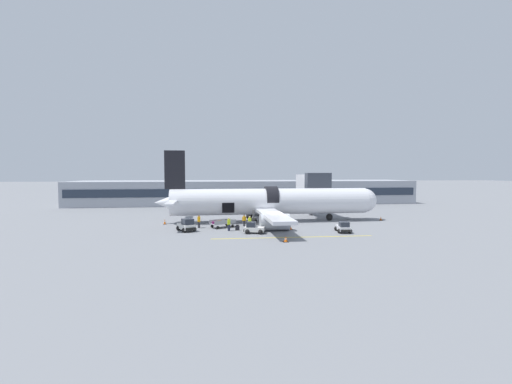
{
  "coord_description": "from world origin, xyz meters",
  "views": [
    {
      "loc": [
        -8.65,
        -42.42,
        7.18
      ],
      "look_at": [
        -2.12,
        5.39,
        4.45
      ],
      "focal_mm": 24.0,
      "sensor_mm": 36.0,
      "label": 1
    }
  ],
  "objects_px": {
    "baggage_tug_mid": "(254,229)",
    "suitcase_on_tarmac_upright": "(237,228)",
    "baggage_tug_rear": "(343,228)",
    "baggage_tug_lead": "(187,226)",
    "airplane": "(268,202)",
    "ground_crew_loader_b": "(250,223)",
    "ground_crew_supervisor": "(229,224)",
    "baggage_cart_loading": "(222,223)",
    "ground_crew_loader_a": "(244,220)",
    "ground_crew_driver": "(199,221)"
  },
  "relations": [
    {
      "from": "baggage_tug_lead",
      "to": "suitcase_on_tarmac_upright",
      "type": "height_order",
      "value": "baggage_tug_lead"
    },
    {
      "from": "ground_crew_loader_a",
      "to": "ground_crew_supervisor",
      "type": "xyz_separation_m",
      "value": [
        -2.24,
        -3.4,
        0.05
      ]
    },
    {
      "from": "ground_crew_loader_a",
      "to": "suitcase_on_tarmac_upright",
      "type": "distance_m",
      "value": 3.47
    },
    {
      "from": "baggage_cart_loading",
      "to": "baggage_tug_lead",
      "type": "bearing_deg",
      "value": -153.79
    },
    {
      "from": "ground_crew_loader_b",
      "to": "ground_crew_supervisor",
      "type": "relative_size",
      "value": 1.08
    },
    {
      "from": "ground_crew_loader_a",
      "to": "ground_crew_supervisor",
      "type": "relative_size",
      "value": 0.94
    },
    {
      "from": "baggage_tug_mid",
      "to": "suitcase_on_tarmac_upright",
      "type": "distance_m",
      "value": 2.92
    },
    {
      "from": "baggage_cart_loading",
      "to": "suitcase_on_tarmac_upright",
      "type": "distance_m",
      "value": 3.09
    },
    {
      "from": "baggage_tug_lead",
      "to": "baggage_cart_loading",
      "type": "relative_size",
      "value": 0.78
    },
    {
      "from": "airplane",
      "to": "ground_crew_supervisor",
      "type": "xyz_separation_m",
      "value": [
        -6.15,
        -7.26,
        -1.99
      ]
    },
    {
      "from": "baggage_tug_mid",
      "to": "ground_crew_loader_b",
      "type": "height_order",
      "value": "ground_crew_loader_b"
    },
    {
      "from": "airplane",
      "to": "baggage_tug_rear",
      "type": "relative_size",
      "value": 11.14
    },
    {
      "from": "ground_crew_driver",
      "to": "ground_crew_loader_a",
      "type": "bearing_deg",
      "value": 5.96
    },
    {
      "from": "baggage_tug_mid",
      "to": "ground_crew_supervisor",
      "type": "xyz_separation_m",
      "value": [
        -2.81,
        2.14,
        0.3
      ]
    },
    {
      "from": "airplane",
      "to": "ground_crew_driver",
      "type": "height_order",
      "value": "airplane"
    },
    {
      "from": "baggage_tug_mid",
      "to": "ground_crew_loader_a",
      "type": "bearing_deg",
      "value": 95.86
    },
    {
      "from": "baggage_tug_mid",
      "to": "ground_crew_supervisor",
      "type": "relative_size",
      "value": 1.59
    },
    {
      "from": "ground_crew_loader_b",
      "to": "ground_crew_driver",
      "type": "height_order",
      "value": "ground_crew_loader_b"
    },
    {
      "from": "baggage_tug_mid",
      "to": "baggage_tug_rear",
      "type": "xyz_separation_m",
      "value": [
        10.81,
        -0.74,
        0.0
      ]
    },
    {
      "from": "airplane",
      "to": "ground_crew_loader_b",
      "type": "bearing_deg",
      "value": -116.3
    },
    {
      "from": "baggage_tug_mid",
      "to": "baggage_tug_rear",
      "type": "height_order",
      "value": "baggage_tug_mid"
    },
    {
      "from": "baggage_tug_mid",
      "to": "baggage_tug_rear",
      "type": "distance_m",
      "value": 10.83
    },
    {
      "from": "airplane",
      "to": "ground_crew_loader_b",
      "type": "xyz_separation_m",
      "value": [
        -3.55,
        -7.18,
        -1.92
      ]
    },
    {
      "from": "baggage_tug_lead",
      "to": "suitcase_on_tarmac_upright",
      "type": "bearing_deg",
      "value": -3.01
    },
    {
      "from": "baggage_tug_lead",
      "to": "baggage_cart_loading",
      "type": "distance_m",
      "value": 4.98
    },
    {
      "from": "ground_crew_loader_b",
      "to": "baggage_tug_mid",
      "type": "bearing_deg",
      "value": -84.61
    },
    {
      "from": "airplane",
      "to": "ground_crew_loader_b",
      "type": "distance_m",
      "value": 8.24
    },
    {
      "from": "ground_crew_loader_b",
      "to": "ground_crew_supervisor",
      "type": "height_order",
      "value": "ground_crew_loader_b"
    },
    {
      "from": "baggage_tug_lead",
      "to": "ground_crew_loader_b",
      "type": "distance_m",
      "value": 7.78
    },
    {
      "from": "baggage_cart_loading",
      "to": "suitcase_on_tarmac_upright",
      "type": "height_order",
      "value": "baggage_cart_loading"
    },
    {
      "from": "airplane",
      "to": "baggage_tug_rear",
      "type": "bearing_deg",
      "value": -53.63
    },
    {
      "from": "baggage_tug_mid",
      "to": "ground_crew_loader_a",
      "type": "height_order",
      "value": "ground_crew_loader_a"
    },
    {
      "from": "baggage_tug_rear",
      "to": "suitcase_on_tarmac_upright",
      "type": "xyz_separation_m",
      "value": [
        -12.55,
        3.06,
        -0.26
      ]
    },
    {
      "from": "ground_crew_supervisor",
      "to": "suitcase_on_tarmac_upright",
      "type": "relative_size",
      "value": 2.3
    },
    {
      "from": "airplane",
      "to": "baggage_tug_mid",
      "type": "height_order",
      "value": "airplane"
    },
    {
      "from": "baggage_cart_loading",
      "to": "ground_crew_supervisor",
      "type": "relative_size",
      "value": 2.41
    },
    {
      "from": "baggage_cart_loading",
      "to": "baggage_tug_mid",
      "type": "bearing_deg",
      "value": -54.14
    },
    {
      "from": "baggage_cart_loading",
      "to": "ground_crew_loader_b",
      "type": "bearing_deg",
      "value": -38.56
    },
    {
      "from": "baggage_tug_mid",
      "to": "suitcase_on_tarmac_upright",
      "type": "height_order",
      "value": "baggage_tug_mid"
    },
    {
      "from": "airplane",
      "to": "baggage_cart_loading",
      "type": "relative_size",
      "value": 8.26
    },
    {
      "from": "ground_crew_driver",
      "to": "airplane",
      "type": "bearing_deg",
      "value": 24.38
    },
    {
      "from": "airplane",
      "to": "ground_crew_loader_b",
      "type": "relative_size",
      "value": 18.4
    },
    {
      "from": "baggage_tug_rear",
      "to": "suitcase_on_tarmac_upright",
      "type": "distance_m",
      "value": 12.92
    },
    {
      "from": "baggage_tug_lead",
      "to": "baggage_tug_rear",
      "type": "relative_size",
      "value": 1.05
    },
    {
      "from": "airplane",
      "to": "ground_crew_driver",
      "type": "xyz_separation_m",
      "value": [
        -9.89,
        -4.48,
        -1.97
      ]
    },
    {
      "from": "baggage_cart_loading",
      "to": "ground_crew_loader_b",
      "type": "relative_size",
      "value": 2.23
    },
    {
      "from": "airplane",
      "to": "ground_crew_loader_a",
      "type": "relative_size",
      "value": 21.22
    },
    {
      "from": "airplane",
      "to": "ground_crew_driver",
      "type": "distance_m",
      "value": 11.03
    },
    {
      "from": "ground_crew_loader_a",
      "to": "ground_crew_loader_b",
      "type": "relative_size",
      "value": 0.87
    },
    {
      "from": "baggage_tug_rear",
      "to": "ground_crew_loader_a",
      "type": "xyz_separation_m",
      "value": [
        -11.38,
        6.28,
        0.25
      ]
    }
  ]
}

